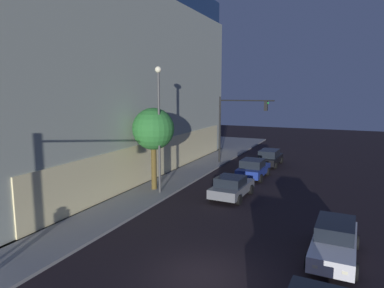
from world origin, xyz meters
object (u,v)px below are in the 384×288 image
Objects in this scene: sidewalk_tree at (153,130)px; car_blue at (253,168)px; car_white at (335,240)px; car_grey at (232,187)px; car_black at (270,157)px; traffic_light_far_corner at (236,118)px; street_lamp_sidewalk at (159,116)px; modern_building at (43,76)px.

sidewalk_tree reaches higher than car_blue.
car_white is at bearing -114.97° from sidewalk_tree.
sidewalk_tree is 6.86m from car_grey.
car_blue is at bearing 177.87° from car_black.
car_black is (1.17, -3.15, -3.84)m from traffic_light_far_corner.
car_blue is (12.49, 6.75, 0.01)m from car_white.
modern_building is at bearing 74.40° from street_lamp_sidewalk.
traffic_light_far_corner is (7.59, -17.15, -4.07)m from modern_building.
car_grey is (-2.91, -20.08, -7.95)m from modern_building.
car_blue is at bearing -0.05° from car_grey.
car_grey is 11.67m from car_black.
car_black is at bearing -69.65° from traffic_light_far_corner.
street_lamp_sidewalk reaches higher than car_grey.
car_white is (-17.05, -9.68, -3.83)m from traffic_light_far_corner.
street_lamp_sidewalk is (-11.83, 1.95, 0.94)m from traffic_light_far_corner.
car_white is at bearing -114.14° from street_lamp_sidewalk.
traffic_light_far_corner is at bearing -13.73° from sidewalk_tree.
traffic_light_far_corner reaches higher than car_blue.
car_blue is at bearing -40.33° from sidewalk_tree.
car_grey is (0.76, -5.68, -3.77)m from sidewalk_tree.
sidewalk_tree is at bearing -104.29° from modern_building.
car_black is (11.67, -0.22, 0.03)m from car_grey.
car_blue is 5.73m from car_black.
car_white is at bearing -160.27° from car_black.
modern_building is 7.32× the size of car_grey.
street_lamp_sidewalk is at bearing 158.56° from car_black.
car_white is at bearing -150.41° from traffic_light_far_corner.
car_white is at bearing -151.63° from car_blue.
car_white reaches higher than car_grey.
modern_building is 5.32× the size of sidewalk_tree.
street_lamp_sidewalk is 1.43m from sidewalk_tree.
street_lamp_sidewalk is 2.03× the size of car_grey.
sidewalk_tree is at bearing 65.03° from car_white.
car_blue is at bearing 28.37° from car_white.
modern_building is 4.80× the size of traffic_light_far_corner.
car_grey is at bearing -74.73° from street_lamp_sidewalk.
sidewalk_tree reaches higher than car_white.
sidewalk_tree is at bearing 54.17° from street_lamp_sidewalk.
traffic_light_far_corner is at bearing 110.35° from car_black.
traffic_light_far_corner reaches higher than car_white.
street_lamp_sidewalk is at bearing 65.86° from car_white.
modern_building reaches higher than traffic_light_far_corner.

